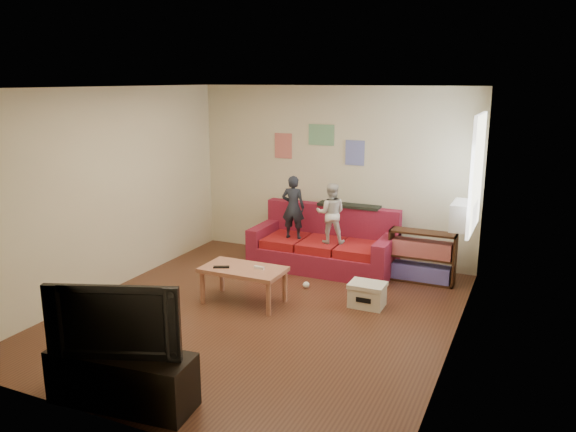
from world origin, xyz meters
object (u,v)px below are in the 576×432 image
at_px(sofa, 325,247).
at_px(child_b, 331,213).
at_px(child_a, 293,207).
at_px(coffee_table, 243,273).
at_px(bookshelf, 422,259).
at_px(file_box, 367,294).
at_px(television, 117,317).
at_px(tv_stand, 122,378).

bearing_deg(sofa, child_b, -49.49).
height_order(sofa, child_a, child_a).
bearing_deg(coffee_table, bookshelf, 41.97).
height_order(file_box, television, television).
distance_m(file_box, tv_stand, 3.28).
height_order(child_b, file_box, child_b).
bearing_deg(child_b, file_box, 113.04).
xyz_separation_m(file_box, television, (-1.32, -3.00, 0.66)).
relative_size(bookshelf, tv_stand, 0.70).
bearing_deg(coffee_table, sofa, 76.02).
bearing_deg(file_box, bookshelf, 69.73).
relative_size(child_a, child_b, 1.07).
xyz_separation_m(child_b, bookshelf, (1.32, 0.13, -0.57)).
distance_m(child_a, child_b, 0.60).
distance_m(coffee_table, television, 2.51).
bearing_deg(child_a, bookshelf, 175.39).
bearing_deg(child_b, sofa, -66.72).
xyz_separation_m(child_a, tv_stand, (0.16, -4.05, -0.68)).
bearing_deg(television, bookshelf, 46.48).
height_order(sofa, child_b, child_b).
xyz_separation_m(child_a, bookshelf, (1.92, 0.13, -0.60)).
height_order(bookshelf, tv_stand, bookshelf).
relative_size(child_a, television, 0.83).
height_order(child_a, bookshelf, child_a).
relative_size(child_a, coffee_table, 0.92).
bearing_deg(tv_stand, coffee_table, 87.43).
relative_size(bookshelf, television, 0.80).
xyz_separation_m(sofa, tv_stand, (-0.29, -4.22, -0.07)).
distance_m(file_box, television, 3.35).
bearing_deg(tv_stand, child_b, 77.82).
bearing_deg(child_b, child_a, -17.23).
height_order(child_a, television, child_a).
distance_m(sofa, child_a, 0.78).
distance_m(child_b, file_box, 1.56).
relative_size(coffee_table, tv_stand, 0.80).
bearing_deg(coffee_table, child_a, 90.53).
distance_m(bookshelf, file_box, 1.27).
bearing_deg(tv_stand, television, 173.98).
xyz_separation_m(sofa, file_box, (1.04, -1.22, -0.16)).
bearing_deg(bookshelf, file_box, -110.27).
relative_size(child_b, tv_stand, 0.68).
relative_size(child_b, file_box, 2.00).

